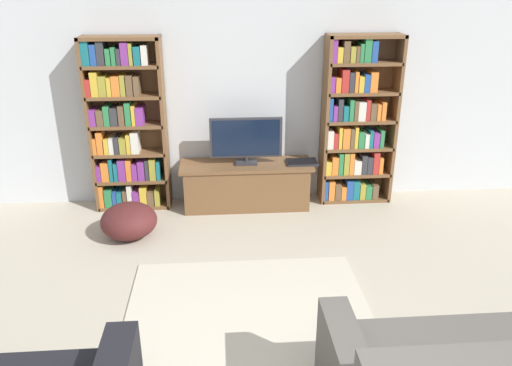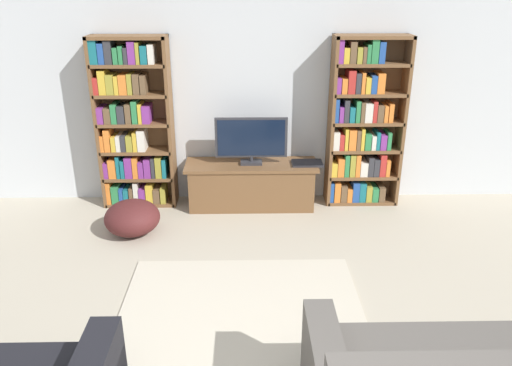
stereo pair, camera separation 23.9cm
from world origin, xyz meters
The scene contains 8 objects.
wall_back centered at (0.00, 4.23, 1.30)m, with size 8.80×0.06×2.60m.
bookshelf_left centered at (-1.37, 4.05, 0.94)m, with size 0.82×0.30×1.90m.
bookshelf_right centered at (1.20, 4.05, 0.92)m, with size 0.82×0.30×1.90m.
tv_stand centered at (-0.05, 3.93, 0.26)m, with size 1.48×0.48×0.52m.
television centered at (-0.05, 3.93, 0.80)m, with size 0.80×0.16×0.53m.
laptop centered at (0.58, 3.89, 0.53)m, with size 0.35×0.23×0.03m.
area_rug centered at (-0.15, 1.88, 0.01)m, with size 1.92×1.60×0.02m.
beanbag_ottoman centered at (-1.27, 3.27, 0.18)m, with size 0.56×0.56×0.35m, color #4C1E1E.
Camera 1 is at (-0.34, -1.33, 2.44)m, focal length 35.00 mm.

